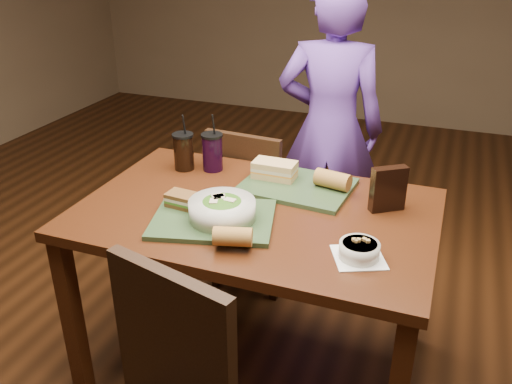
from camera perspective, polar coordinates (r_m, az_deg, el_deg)
ground at (r=2.44m, az=0.00°, el=-17.63°), size 6.00×6.00×0.00m
dining_table at (r=2.04m, az=0.00°, el=-4.06°), size 1.30×0.85×0.75m
chair_far at (r=2.65m, az=-0.62°, el=-1.10°), size 0.40×0.40×0.86m
diner at (r=2.83m, az=7.78°, el=6.53°), size 0.59×0.43×1.50m
tray_near at (r=1.92m, az=-4.51°, el=-2.87°), size 0.49×0.41×0.02m
tray_far at (r=2.16m, az=4.34°, el=0.62°), size 0.44×0.35×0.02m
salad_bowl at (r=1.88m, az=-3.59°, el=-1.74°), size 0.23×0.23×0.08m
soup_bowl at (r=1.73m, az=10.81°, el=-6.01°), size 0.20×0.20×0.06m
sandwich_near at (r=1.99m, az=-7.83°, el=-0.79°), size 0.11×0.08×0.05m
sandwich_far at (r=2.20m, az=1.97°, el=2.37°), size 0.17×0.10×0.07m
baguette_near at (r=1.73m, az=-2.47°, el=-4.71°), size 0.14×0.09×0.06m
baguette_far at (r=2.13m, az=8.08°, el=1.28°), size 0.15×0.09×0.07m
cup_cola at (r=2.33m, az=-7.62°, el=4.27°), size 0.09×0.09×0.25m
cup_berry at (r=2.31m, az=-4.61°, el=4.25°), size 0.09×0.09×0.25m
chip_bag at (r=2.01m, az=13.74°, el=0.31°), size 0.13×0.11×0.17m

